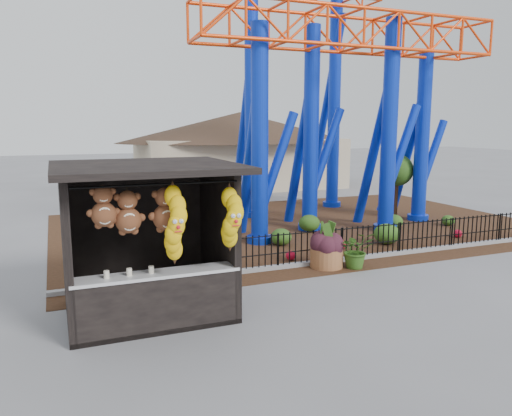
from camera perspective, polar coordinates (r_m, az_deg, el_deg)
name	(u,v)px	position (r m, az deg, el deg)	size (l,w,h in m)	color
ground	(303,312)	(10.72, 5.38, -11.70)	(120.00, 120.00, 0.00)	slate
mulch_bed	(299,226)	(19.33, 4.99, -2.03)	(18.00, 12.00, 0.02)	#331E11
curb	(377,256)	(15.16, 13.65, -5.31)	(18.00, 0.18, 0.12)	gray
prize_booth	(149,243)	(10.16, -12.09, -3.97)	(3.50, 3.40, 3.12)	black
picket_fence	(403,238)	(15.59, 16.40, -3.36)	(12.20, 0.06, 1.00)	black
roller_coaster	(326,55)	(19.84, 7.96, 16.90)	(11.00, 6.37, 10.82)	#0B2BBE
terracotta_planter	(326,258)	(13.85, 8.06, -5.65)	(0.90, 0.90, 0.54)	#9A6038
planter_foliage	(327,237)	(13.70, 8.12, -3.26)	(0.70, 0.70, 0.64)	#32141D
potted_plant	(356,250)	(13.85, 11.37, -4.70)	(0.92, 0.80, 1.03)	#2D5519
landscaping	(356,229)	(17.59, 11.36, -2.37)	(8.20, 3.80, 0.67)	#294C16
pavilion	(240,138)	(30.76, -1.85, 8.05)	(15.00, 15.00, 4.80)	#BFAD8C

